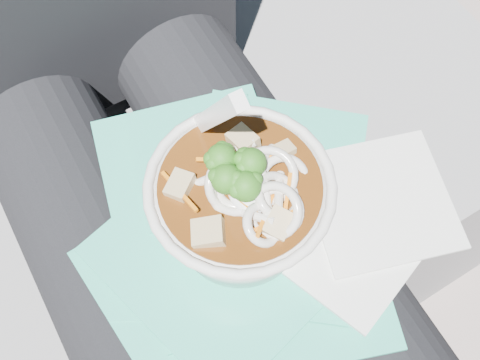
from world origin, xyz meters
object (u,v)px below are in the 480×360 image
stone_ledge (165,244)px  lap (200,252)px  plastic_bag (227,233)px  udon_bowl (241,203)px  person_body (158,172)px

stone_ledge → lap: size_ratio=2.08×
plastic_bag → udon_bowl: (0.01, -0.01, 0.06)m
lap → plastic_bag: bearing=-52.5°
lap → person_body: (0.00, 0.09, 0.02)m
stone_ledge → udon_bowl: bearing=-80.7°
lap → plastic_bag: size_ratio=1.42×
lap → udon_bowl: bearing=-46.6°
person_body → plastic_bag: 0.13m
udon_bowl → stone_ledge: bearing=99.3°
lap → plastic_bag: plastic_bag is taller
plastic_bag → udon_bowl: 0.06m
plastic_bag → udon_bowl: udon_bowl is taller
stone_ledge → plastic_bag: plastic_bag is taller
person_body → udon_bowl: size_ratio=5.01×
stone_ledge → plastic_bag: size_ratio=2.97×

